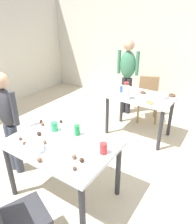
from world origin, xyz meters
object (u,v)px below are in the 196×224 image
person_girl_near (8,117)px  person_adult_far (127,71)px  dining_table_near (62,150)px  soda_can (77,130)px  dining_table_far (140,102)px  pitcher_far (126,93)px  chair_far_table (148,96)px  mixing_bowl (35,148)px  chair_near_table (12,216)px

person_girl_near → person_adult_far: 2.56m
dining_table_near → soda_can: soda_can is taller
dining_table_near → dining_table_far: (0.16, 1.79, -0.02)m
pitcher_far → soda_can: bearing=-89.0°
dining_table_far → person_girl_near: size_ratio=0.77×
chair_far_table → soda_can: size_ratio=7.13×
person_adult_far → soda_can: bearing=-78.0°
pitcher_far → mixing_bowl: bearing=-94.8°
dining_table_near → chair_far_table: 2.48m
dining_table_near → chair_far_table: size_ratio=1.35×
dining_table_far → person_girl_near: 2.10m
person_girl_near → pitcher_far: (0.89, 1.55, 0.02)m
chair_near_table → soda_can: 1.05m
chair_far_table → person_adult_far: bearing=178.1°
person_adult_far → pitcher_far: person_adult_far is taller
chair_near_table → person_girl_near: (-0.99, 0.75, 0.34)m
dining_table_near → mixing_bowl: 0.32m
chair_far_table → mixing_bowl: chair_far_table is taller
chair_near_table → soda_can: (-0.08, 1.00, 0.31)m
dining_table_far → soda_can: size_ratio=8.86×
dining_table_far → chair_near_table: (-0.03, -2.57, -0.14)m
dining_table_near → chair_far_table: chair_far_table is taller
chair_near_table → person_adult_far: size_ratio=0.56×
mixing_bowl → pitcher_far: size_ratio=0.86×
soda_can → chair_far_table: bearing=89.8°
chair_near_table → chair_far_table: same height
pitcher_far → chair_far_table: bearing=88.2°
chair_far_table → dining_table_near: bearing=-91.2°
dining_table_far → pitcher_far: (-0.14, -0.27, 0.22)m
dining_table_far → dining_table_near: bearing=-95.0°
dining_table_near → dining_table_far: size_ratio=1.09×
chair_near_table → chair_far_table: bearing=91.3°
soda_can → chair_near_table: bearing=-85.3°
person_adult_far → soda_can: (0.48, -2.27, -0.12)m
chair_far_table → pitcher_far: bearing=-91.8°
dining_table_far → person_adult_far: size_ratio=0.70×
dining_table_far → person_adult_far: person_adult_far is taller
chair_far_table → dining_table_far: bearing=-81.2°
dining_table_near → person_girl_near: size_ratio=0.84×
dining_table_far → soda_can: 1.58m
mixing_bowl → dining_table_far: bearing=82.1°
person_adult_far → chair_far_table: bearing=-1.9°
mixing_bowl → pitcher_far: 1.79m
chair_near_table → dining_table_far: bearing=89.3°
mixing_bowl → pitcher_far: (0.15, 1.78, 0.07)m
dining_table_far → chair_near_table: bearing=-90.7°
person_girl_near → person_adult_far: bearing=80.4°
dining_table_far → chair_far_table: 0.71m
person_girl_near → soda_can: size_ratio=11.51×
soda_can → pitcher_far: size_ratio=0.57×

